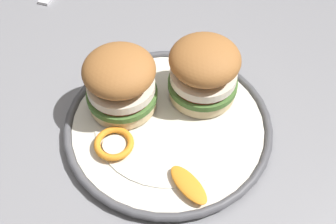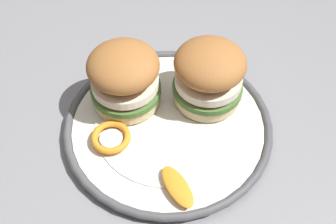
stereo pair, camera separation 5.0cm
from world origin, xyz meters
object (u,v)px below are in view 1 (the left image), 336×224
object	(u,v)px
sandwich_half_right	(204,71)
sandwich_half_left	(120,81)
dining_table	(159,137)
dinner_plate	(168,125)

from	to	relation	value
sandwich_half_right	sandwich_half_left	bearing A→B (deg)	-118.85
dining_table	sandwich_half_left	size ratio (longest dim) A/B	8.39
dinner_plate	sandwich_half_left	bearing A→B (deg)	-155.28
dinner_plate	dining_table	bearing A→B (deg)	159.90
sandwich_half_left	dining_table	bearing A→B (deg)	67.15
dining_table	sandwich_half_right	size ratio (longest dim) A/B	9.04
dining_table	sandwich_half_left	world-z (taller)	sandwich_half_left
dinner_plate	sandwich_half_left	xyz separation A→B (m)	(-0.07, -0.03, 0.06)
dinner_plate	sandwich_half_left	distance (m)	0.10
dining_table	dinner_plate	size ratio (longest dim) A/B	3.83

